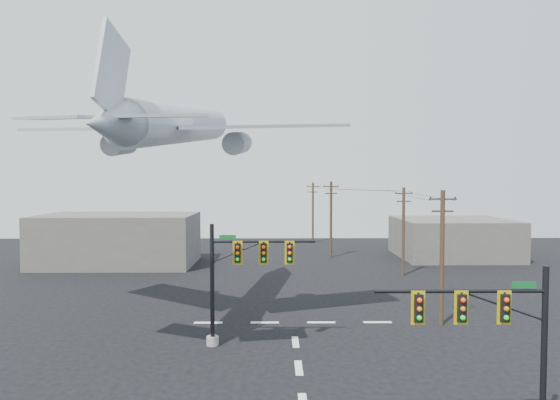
{
  "coord_description": "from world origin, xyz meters",
  "views": [
    {
      "loc": [
        -1.25,
        -20.68,
        10.1
      ],
      "look_at": [
        -0.99,
        5.0,
        9.0
      ],
      "focal_mm": 30.0,
      "sensor_mm": 36.0,
      "label": 1
    }
  ],
  "objects_px": {
    "signal_mast_far": "(238,277)",
    "utility_pole_b": "(403,230)",
    "airliner": "(178,125)",
    "utility_pole_a": "(442,255)",
    "utility_pole_d": "(313,211)",
    "utility_pole_c": "(331,218)",
    "signal_mast_near": "(502,342)"
  },
  "relations": [
    {
      "from": "signal_mast_near",
      "to": "airliner",
      "type": "bearing_deg",
      "value": 134.92
    },
    {
      "from": "signal_mast_far",
      "to": "utility_pole_b",
      "type": "height_order",
      "value": "utility_pole_b"
    },
    {
      "from": "signal_mast_far",
      "to": "utility_pole_b",
      "type": "relative_size",
      "value": 0.8
    },
    {
      "from": "signal_mast_near",
      "to": "airliner",
      "type": "xyz_separation_m",
      "value": [
        -15.63,
        15.68,
        10.15
      ]
    },
    {
      "from": "signal_mast_near",
      "to": "utility_pole_a",
      "type": "xyz_separation_m",
      "value": [
        2.79,
        14.33,
        1.07
      ]
    },
    {
      "from": "utility_pole_b",
      "to": "utility_pole_a",
      "type": "bearing_deg",
      "value": -100.25
    },
    {
      "from": "signal_mast_far",
      "to": "airliner",
      "type": "xyz_separation_m",
      "value": [
        -4.59,
        5.23,
        9.83
      ]
    },
    {
      "from": "signal_mast_far",
      "to": "utility_pole_b",
      "type": "distance_m",
      "value": 26.1
    },
    {
      "from": "signal_mast_near",
      "to": "utility_pole_d",
      "type": "relative_size",
      "value": 0.72
    },
    {
      "from": "utility_pole_c",
      "to": "airliner",
      "type": "distance_m",
      "value": 31.75
    },
    {
      "from": "signal_mast_near",
      "to": "utility_pole_d",
      "type": "height_order",
      "value": "utility_pole_d"
    },
    {
      "from": "utility_pole_a",
      "to": "utility_pole_b",
      "type": "xyz_separation_m",
      "value": [
        1.96,
        16.89,
        -0.04
      ]
    },
    {
      "from": "signal_mast_near",
      "to": "utility_pole_d",
      "type": "bearing_deg",
      "value": 92.68
    },
    {
      "from": "signal_mast_far",
      "to": "airliner",
      "type": "bearing_deg",
      "value": 131.24
    },
    {
      "from": "airliner",
      "to": "utility_pole_b",
      "type": "bearing_deg",
      "value": -45.05
    },
    {
      "from": "utility_pole_c",
      "to": "airliner",
      "type": "bearing_deg",
      "value": -126.39
    },
    {
      "from": "utility_pole_a",
      "to": "utility_pole_d",
      "type": "distance_m",
      "value": 43.56
    },
    {
      "from": "signal_mast_far",
      "to": "utility_pole_b",
      "type": "bearing_deg",
      "value": 52.77
    },
    {
      "from": "signal_mast_near",
      "to": "signal_mast_far",
      "type": "xyz_separation_m",
      "value": [
        -11.04,
        10.44,
        0.33
      ]
    },
    {
      "from": "signal_mast_far",
      "to": "utility_pole_a",
      "type": "height_order",
      "value": "utility_pole_a"
    },
    {
      "from": "signal_mast_far",
      "to": "signal_mast_near",
      "type": "bearing_deg",
      "value": -43.4
    },
    {
      "from": "utility_pole_c",
      "to": "utility_pole_d",
      "type": "relative_size",
      "value": 1.02
    },
    {
      "from": "signal_mast_far",
      "to": "utility_pole_a",
      "type": "xyz_separation_m",
      "value": [
        13.83,
        3.88,
        0.74
      ]
    },
    {
      "from": "utility_pole_b",
      "to": "airliner",
      "type": "relative_size",
      "value": 0.37
    },
    {
      "from": "utility_pole_b",
      "to": "utility_pole_c",
      "type": "height_order",
      "value": "utility_pole_c"
    },
    {
      "from": "signal_mast_near",
      "to": "utility_pole_b",
      "type": "relative_size",
      "value": 0.75
    },
    {
      "from": "signal_mast_near",
      "to": "utility_pole_b",
      "type": "distance_m",
      "value": 31.59
    },
    {
      "from": "signal_mast_far",
      "to": "utility_pole_d",
      "type": "height_order",
      "value": "utility_pole_d"
    },
    {
      "from": "utility_pole_d",
      "to": "airliner",
      "type": "height_order",
      "value": "airliner"
    },
    {
      "from": "utility_pole_c",
      "to": "utility_pole_d",
      "type": "height_order",
      "value": "utility_pole_c"
    },
    {
      "from": "utility_pole_a",
      "to": "signal_mast_far",
      "type": "bearing_deg",
      "value": -160.96
    },
    {
      "from": "utility_pole_a",
      "to": "airliner",
      "type": "distance_m",
      "value": 20.58
    }
  ]
}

